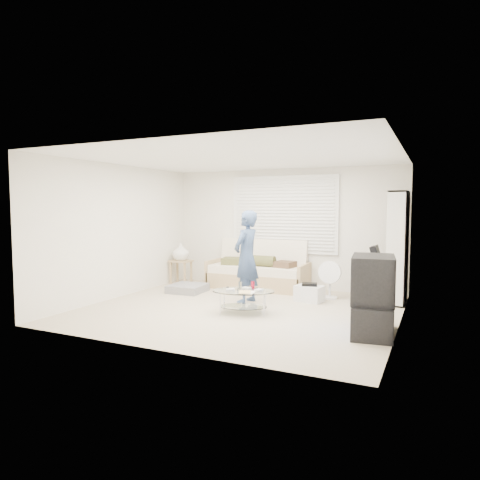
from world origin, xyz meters
The scene contains 13 objects.
ground centered at (0.00, 0.00, 0.00)m, with size 5.00×5.00×0.00m, color #C1AE96.
room_shell centered at (0.00, 0.48, 1.63)m, with size 5.02×4.52×2.51m.
window_blinds centered at (0.00, 2.20, 1.55)m, with size 2.32×0.08×1.62m.
futon_sofa centered at (-0.43, 1.87, 0.34)m, with size 2.09×0.84×1.02m.
grey_floor_pillow centered at (-1.56, 0.90, 0.08)m, with size 0.67×0.67×0.15m, color slate.
side_table centered at (-2.22, 1.68, 0.67)m, with size 0.46×0.37×0.91m.
bookshelf centered at (2.32, 1.66, 0.99)m, with size 0.31×0.83×1.98m.
guitar_case centered at (2.04, 1.65, 0.45)m, with size 0.41×0.37×0.99m.
floor_fan centered at (1.17, 1.50, 0.41)m, with size 0.43×0.29×0.71m.
storage_bin centered at (0.89, 1.09, 0.15)m, with size 0.53×0.42×0.34m.
tv_unit centered at (2.20, -0.48, 0.51)m, with size 0.64×1.03×1.06m.
coffee_table centered at (0.17, -0.20, 0.30)m, with size 1.14×0.91×0.49m.
standing_person centered at (-0.11, 0.53, 0.82)m, with size 0.60×0.39×1.64m, color navy.
Camera 1 is at (2.97, -6.35, 1.70)m, focal length 32.00 mm.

